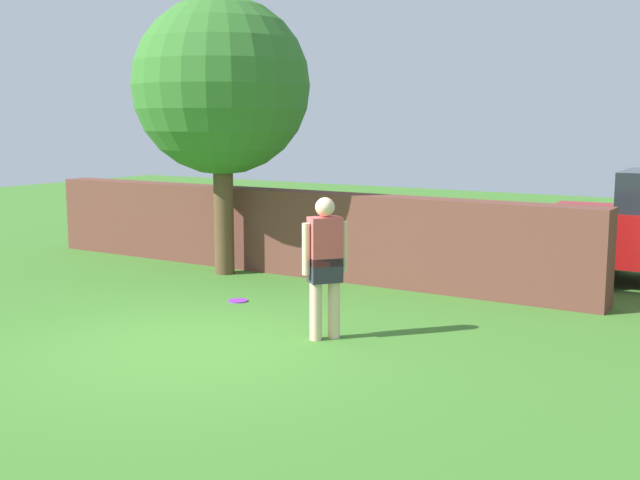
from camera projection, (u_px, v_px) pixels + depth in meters
The scene contains 5 objects.
ground_plane at pixel (191, 347), 8.69m from camera, with size 40.00×40.00×0.00m, color #3D7528.
brick_wall at pixel (289, 232), 12.84m from camera, with size 10.05×0.50×1.35m, color brown.
tree at pixel (221, 87), 12.42m from camera, with size 2.79×2.79×4.40m.
person at pixel (325, 261), 8.88m from camera, with size 0.39×0.45×1.62m.
frisbee_purple at pixel (238, 301), 10.87m from camera, with size 0.27×0.27×0.02m, color purple.
Camera 1 is at (5.67, -6.37, 2.47)m, focal length 44.42 mm.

